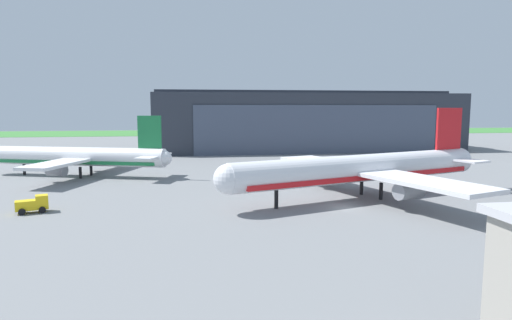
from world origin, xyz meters
TOP-DOWN VIEW (x-y plane):
  - ground_plane at (0.00, 0.00)m, footprint 440.00×440.00m
  - grass_field_strip at (0.00, 188.85)m, footprint 440.00×56.00m
  - maintenance_hangar at (16.95, 84.33)m, footprint 98.46×31.88m
  - airliner_far_right at (-43.49, 34.05)m, footprint 38.02×31.64m
  - airliner_near_left at (5.11, 5.74)m, footprint 45.96×40.69m
  - ops_van at (-41.65, 3.18)m, footprint 4.25×3.04m

SIDE VIEW (x-z plane):
  - ground_plane at x=0.00m, z-range 0.00..0.00m
  - grass_field_strip at x=0.00m, z-range 0.00..0.08m
  - ops_van at x=-41.65m, z-range 0.01..2.28m
  - airliner_far_right at x=-43.49m, z-range -2.21..10.12m
  - airliner_near_left at x=5.11m, z-range -2.42..11.40m
  - maintenance_hangar at x=16.95m, z-range -0.46..19.09m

